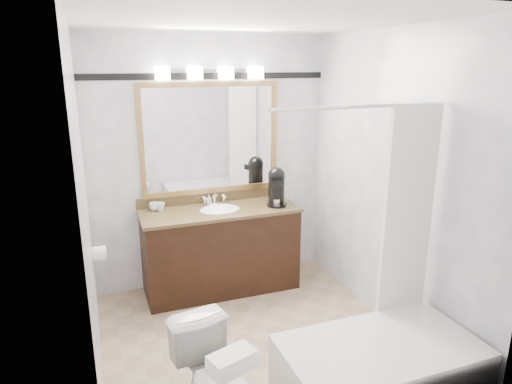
# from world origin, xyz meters

# --- Properties ---
(room) EXTENTS (2.42, 2.62, 2.52)m
(room) POSITION_xyz_m (0.00, 0.00, 1.25)
(room) COLOR tan
(room) RESTS_ON ground
(vanity) EXTENTS (1.53, 0.58, 0.97)m
(vanity) POSITION_xyz_m (0.00, 1.02, 0.44)
(vanity) COLOR black
(vanity) RESTS_ON ground
(mirror) EXTENTS (1.40, 0.04, 1.10)m
(mirror) POSITION_xyz_m (0.00, 1.28, 1.50)
(mirror) COLOR #A37C49
(mirror) RESTS_ON room
(vanity_light_bar) EXTENTS (1.02, 0.14, 0.12)m
(vanity_light_bar) POSITION_xyz_m (0.00, 1.23, 2.13)
(vanity_light_bar) COLOR silver
(vanity_light_bar) RESTS_ON room
(accent_stripe) EXTENTS (2.40, 0.01, 0.06)m
(accent_stripe) POSITION_xyz_m (0.00, 1.29, 2.10)
(accent_stripe) COLOR black
(accent_stripe) RESTS_ON room
(bathtub) EXTENTS (1.30, 0.75, 1.96)m
(bathtub) POSITION_xyz_m (0.55, -0.90, 0.28)
(bathtub) COLOR white
(bathtub) RESTS_ON ground
(tp_roll) EXTENTS (0.11, 0.12, 0.12)m
(tp_roll) POSITION_xyz_m (-1.14, 0.66, 0.70)
(tp_roll) COLOR white
(tp_roll) RESTS_ON room
(toilet) EXTENTS (0.49, 0.72, 0.68)m
(toilet) POSITION_xyz_m (-0.55, -0.78, 0.34)
(toilet) COLOR white
(toilet) RESTS_ON ground
(tissue_box) EXTENTS (0.27, 0.20, 0.10)m
(tissue_box) POSITION_xyz_m (-0.55, -1.12, 0.73)
(tissue_box) COLOR white
(tissue_box) RESTS_ON toilet
(coffee_maker) EXTENTS (0.20, 0.24, 0.38)m
(coffee_maker) POSITION_xyz_m (0.58, 0.98, 1.04)
(coffee_maker) COLOR black
(coffee_maker) RESTS_ON vanity
(cup_left) EXTENTS (0.12, 0.12, 0.08)m
(cup_left) POSITION_xyz_m (-0.60, 1.20, 0.89)
(cup_left) COLOR white
(cup_left) RESTS_ON vanity
(cup_right) EXTENTS (0.09, 0.09, 0.08)m
(cup_right) POSITION_xyz_m (-0.55, 1.17, 0.89)
(cup_right) COLOR white
(cup_right) RESTS_ON vanity
(soap_bottle_a) EXTENTS (0.06, 0.06, 0.10)m
(soap_bottle_a) POSITION_xyz_m (-0.06, 1.20, 0.90)
(soap_bottle_a) COLOR white
(soap_bottle_a) RESTS_ON vanity
(soap_bar) EXTENTS (0.08, 0.05, 0.02)m
(soap_bar) POSITION_xyz_m (-0.03, 1.13, 0.86)
(soap_bar) COLOR beige
(soap_bar) RESTS_ON vanity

